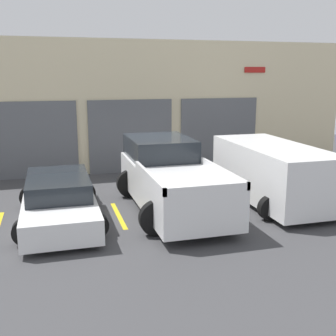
{
  "coord_description": "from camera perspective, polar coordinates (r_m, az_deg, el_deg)",
  "views": [
    {
      "loc": [
        -3.14,
        -12.65,
        3.69
      ],
      "look_at": [
        0.0,
        -1.51,
        1.1
      ],
      "focal_mm": 45.0,
      "sensor_mm": 36.0,
      "label": 1
    }
  ],
  "objects": [
    {
      "name": "shophouse_building",
      "position": [
        16.29,
        -4.65,
        8.15
      ],
      "size": [
        17.7,
        0.68,
        4.95
      ],
      "color": "beige",
      "rests_on": "ground"
    },
    {
      "name": "pickup_truck",
      "position": [
        11.69,
        0.31,
        -1.33
      ],
      "size": [
        2.58,
        5.28,
        1.83
      ],
      "color": "white",
      "rests_on": "ground"
    },
    {
      "name": "parking_stripe_left",
      "position": [
        11.38,
        -6.71,
        -6.38
      ],
      "size": [
        0.12,
        2.2,
        0.01
      ],
      "primitive_type": "cube",
      "color": "gold",
      "rests_on": "ground"
    },
    {
      "name": "sedan_side",
      "position": [
        12.61,
        13.99,
        -0.49
      ],
      "size": [
        2.32,
        4.58,
        1.69
      ],
      "color": "white",
      "rests_on": "ground"
    },
    {
      "name": "parking_stripe_centre",
      "position": [
        12.18,
        7.54,
        -5.11
      ],
      "size": [
        0.12,
        2.2,
        0.01
      ],
      "primitive_type": "cube",
      "color": "gold",
      "rests_on": "ground"
    },
    {
      "name": "parking_stripe_right",
      "position": [
        13.63,
        19.35,
        -3.81
      ],
      "size": [
        0.12,
        2.2,
        0.01
      ],
      "primitive_type": "cube",
      "color": "gold",
      "rests_on": "ground"
    },
    {
      "name": "sedan_white",
      "position": [
        11.12,
        -14.55,
        -4.19
      ],
      "size": [
        2.13,
        4.54,
        1.17
      ],
      "color": "white",
      "rests_on": "ground"
    },
    {
      "name": "ground_plane",
      "position": [
        13.55,
        -1.74,
        -3.19
      ],
      "size": [
        28.0,
        28.0,
        0.0
      ],
      "primitive_type": "plane",
      "color": "#3D3D3F"
    }
  ]
}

